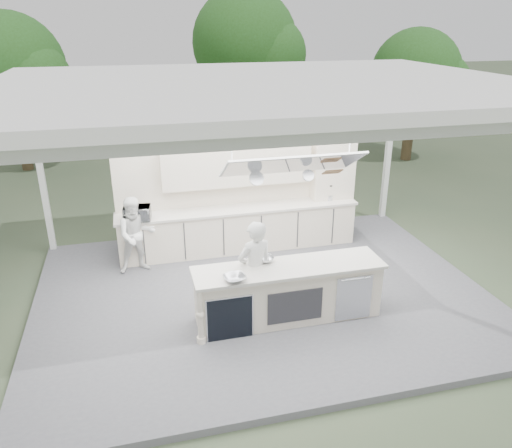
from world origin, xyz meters
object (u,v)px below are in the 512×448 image
object	(u,v)px
back_counter	(239,228)
sous_chef	(136,235)
head_chef	(255,270)
demo_island	(287,292)

from	to	relation	value
back_counter	sous_chef	xyz separation A→B (m)	(-2.13, -0.48, 0.28)
back_counter	head_chef	xyz separation A→B (m)	(-0.31, -2.60, 0.37)
demo_island	head_chef	xyz separation A→B (m)	(-0.49, 0.21, 0.37)
sous_chef	demo_island	bearing A→B (deg)	-52.49
demo_island	back_counter	world-z (taller)	same
head_chef	sous_chef	size ratio (longest dim) A/B	1.11
demo_island	back_counter	bearing A→B (deg)	93.63
back_counter	sous_chef	size ratio (longest dim) A/B	3.34
back_counter	head_chef	world-z (taller)	head_chef
head_chef	back_counter	bearing A→B (deg)	-111.79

